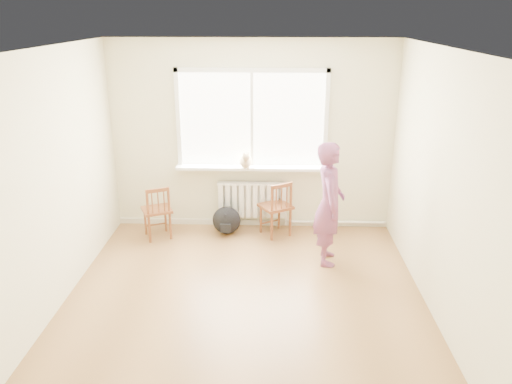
# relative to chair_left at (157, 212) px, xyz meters

# --- Properties ---
(floor) EXTENTS (4.50, 4.50, 0.00)m
(floor) POSITION_rel_chair_left_xyz_m (1.30, -1.73, -0.39)
(floor) COLOR olive
(floor) RESTS_ON ground
(ceiling) EXTENTS (4.50, 4.50, 0.00)m
(ceiling) POSITION_rel_chair_left_xyz_m (1.30, -1.73, 2.31)
(ceiling) COLOR white
(ceiling) RESTS_ON back_wall
(back_wall) EXTENTS (4.00, 0.01, 2.70)m
(back_wall) POSITION_rel_chair_left_xyz_m (1.30, 0.52, 0.96)
(back_wall) COLOR beige
(back_wall) RESTS_ON ground
(window) EXTENTS (2.12, 0.05, 1.42)m
(window) POSITION_rel_chair_left_xyz_m (1.30, 0.49, 1.27)
(window) COLOR white
(window) RESTS_ON back_wall
(windowsill) EXTENTS (2.15, 0.22, 0.04)m
(windowsill) POSITION_rel_chair_left_xyz_m (1.30, 0.41, 0.54)
(windowsill) COLOR white
(windowsill) RESTS_ON back_wall
(radiator) EXTENTS (1.00, 0.12, 0.55)m
(radiator) POSITION_rel_chair_left_xyz_m (1.30, 0.42, 0.05)
(radiator) COLOR white
(radiator) RESTS_ON back_wall
(heating_pipe) EXTENTS (1.40, 0.04, 0.04)m
(heating_pipe) POSITION_rel_chair_left_xyz_m (2.55, 0.46, -0.31)
(heating_pipe) COLOR silver
(heating_pipe) RESTS_ON back_wall
(baseboard) EXTENTS (4.00, 0.03, 0.08)m
(baseboard) POSITION_rel_chair_left_xyz_m (1.30, 0.50, -0.35)
(baseboard) COLOR beige
(baseboard) RESTS_ON ground
(chair_left) EXTENTS (0.50, 0.49, 0.78)m
(chair_left) POSITION_rel_chair_left_xyz_m (0.00, 0.00, 0.00)
(chair_left) COLOR brown
(chair_left) RESTS_ON floor
(chair_right) EXTENTS (0.54, 0.53, 0.81)m
(chair_right) POSITION_rel_chair_left_xyz_m (1.67, 0.14, 0.02)
(chair_right) COLOR brown
(chair_right) RESTS_ON floor
(person) EXTENTS (0.39, 0.58, 1.57)m
(person) POSITION_rel_chair_left_xyz_m (2.30, -0.60, 0.39)
(person) COLOR #C44179
(person) RESTS_ON floor
(cat) EXTENTS (0.20, 0.40, 0.27)m
(cat) POSITION_rel_chair_left_xyz_m (1.22, 0.32, 0.67)
(cat) COLOR #D3B590
(cat) RESTS_ON windowsill
(backpack) EXTENTS (0.47, 0.40, 0.40)m
(backpack) POSITION_rel_chair_left_xyz_m (0.94, 0.19, -0.19)
(backpack) COLOR black
(backpack) RESTS_ON floor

